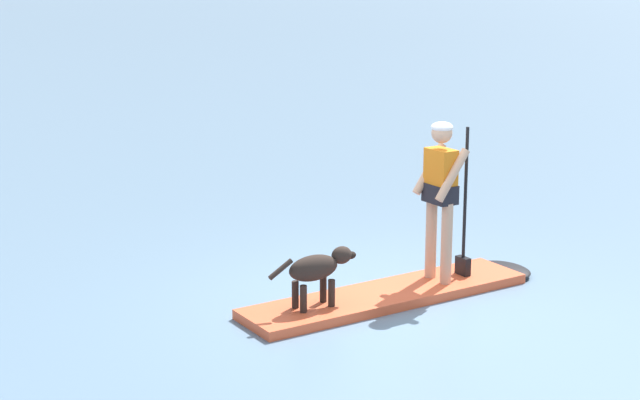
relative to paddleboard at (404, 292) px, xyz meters
name	(u,v)px	position (x,y,z in m)	size (l,w,h in m)	color
ground_plane	(386,300)	(-0.22, 0.05, -0.05)	(400.00, 400.00, 0.00)	slate
paddleboard	(404,292)	(0.00, 0.00, 0.00)	(3.58, 1.40, 0.10)	#E55933
person_paddler	(441,189)	(0.46, -0.09, 1.05)	(0.65, 0.54, 1.72)	tan
dog	(318,269)	(-1.06, 0.21, 0.44)	(1.00, 0.33, 0.57)	#2D231E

